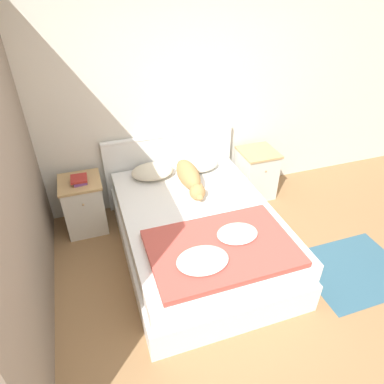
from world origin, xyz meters
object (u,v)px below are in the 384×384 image
nightstand_right (256,173)px  pillow_left (153,171)px  bed (198,233)px  dog (190,177)px  pillow_right (198,164)px  book_stack (79,180)px  nightstand_left (84,205)px

nightstand_right → pillow_left: (-1.36, -0.01, 0.29)m
bed → dog: 0.62m
nightstand_right → pillow_left: pillow_left is taller
bed → pillow_right: pillow_right is taller
pillow_right → book_stack: 1.36m
pillow_left → bed: bearing=-71.1°
nightstand_left → book_stack: size_ratio=3.16×
pillow_right → book_stack: book_stack is taller
nightstand_left → pillow_right: size_ratio=1.32×
pillow_left → dog: size_ratio=0.63×
nightstand_left → pillow_left: pillow_left is taller
bed → pillow_left: (-0.27, 0.80, 0.34)m
nightstand_left → pillow_left: 0.86m
bed → pillow_left: 0.92m
dog → pillow_right: bearing=56.8°
nightstand_left → book_stack: book_stack is taller
nightstand_right → dog: size_ratio=0.83×
bed → nightstand_left: bearing=143.1°
bed → pillow_right: 0.92m
pillow_right → dog: (-0.21, -0.32, 0.05)m
nightstand_right → pillow_right: 0.86m
dog → book_stack: bearing=164.7°
bed → nightstand_left: (-1.08, 0.81, 0.05)m
nightstand_right → dog: (-1.02, -0.33, 0.34)m
pillow_right → dog: dog is taller
nightstand_left → pillow_right: pillow_right is taller
bed → book_stack: size_ratio=10.29×
dog → nightstand_left: bearing=163.8°
nightstand_left → pillow_left: size_ratio=1.32×
dog → book_stack: dog is taller
nightstand_left → bed: bearing=-36.9°
nightstand_left → book_stack: 0.35m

